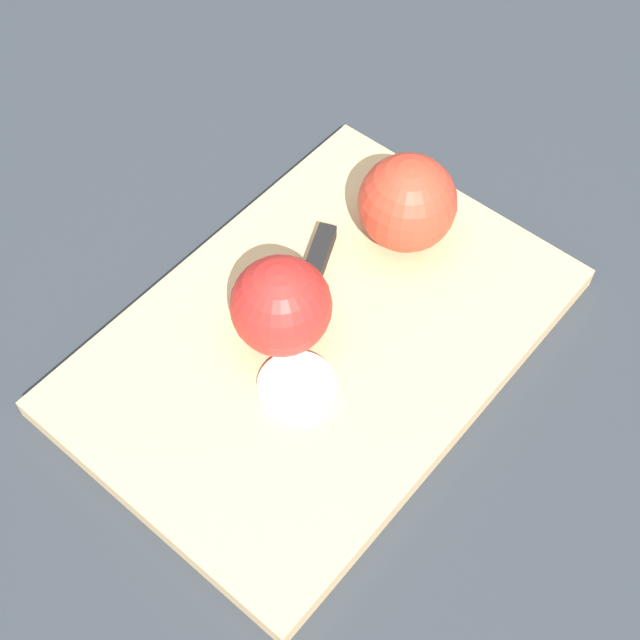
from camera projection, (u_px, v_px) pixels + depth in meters
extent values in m
plane|color=#282D33|center=(320.00, 347.00, 0.77)|extent=(4.00, 4.00, 0.00)
cube|color=tan|center=(320.00, 340.00, 0.76)|extent=(0.42, 0.29, 0.02)
sphere|color=red|center=(407.00, 203.00, 0.77)|extent=(0.09, 0.09, 0.09)
cylinder|color=#EFE5C6|center=(398.00, 201.00, 0.78)|extent=(0.08, 0.04, 0.08)
sphere|color=red|center=(281.00, 306.00, 0.71)|extent=(0.08, 0.08, 0.08)
cylinder|color=#EFE5C6|center=(282.00, 298.00, 0.72)|extent=(0.05, 0.07, 0.08)
cube|color=silver|center=(296.00, 325.00, 0.75)|extent=(0.07, 0.04, 0.00)
cube|color=black|center=(318.00, 257.00, 0.79)|extent=(0.07, 0.04, 0.02)
cylinder|color=#EFE5C6|center=(297.00, 386.00, 0.72)|extent=(0.06, 0.06, 0.01)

